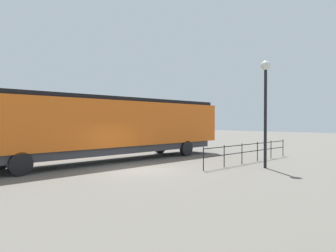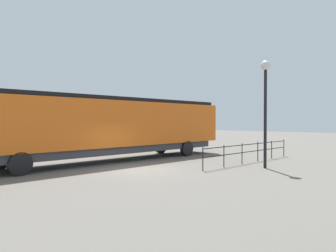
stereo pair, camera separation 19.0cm
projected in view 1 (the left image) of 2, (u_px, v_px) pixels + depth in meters
The scene contains 4 objects.
ground_plane at pixel (140, 170), 16.31m from camera, with size 120.00×120.00×0.00m, color #666059.
locomotive at pixel (115, 125), 20.04m from camera, with size 3.02×18.15×3.98m.
lamp_post at pixel (266, 93), 16.98m from camera, with size 0.51×0.51×5.75m.
platform_fence at pixel (250, 150), 19.36m from camera, with size 0.05×9.25×1.21m.
Camera 1 is at (12.40, -10.64, 2.54)m, focal length 33.94 mm.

